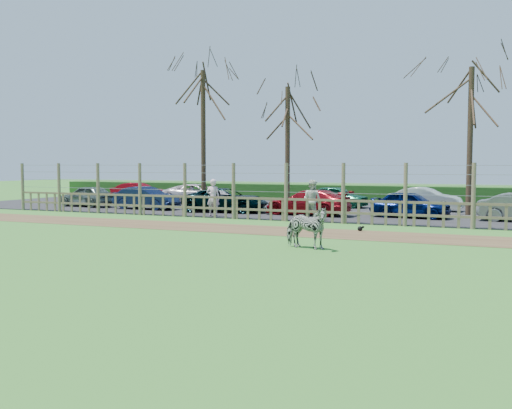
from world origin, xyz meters
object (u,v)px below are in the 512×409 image
at_px(tree_right, 471,105).
at_px(zebra, 306,227).
at_px(car_8, 198,194).
at_px(car_1, 146,198).
at_px(crow, 360,228).
at_px(car_4, 411,204).
at_px(car_3, 308,202).
at_px(visitor_b, 312,200).
at_px(visitor_a, 213,198).
at_px(car_2, 226,200).
at_px(car_7, 139,192).
at_px(tree_mid, 288,118).
at_px(car_10, 337,196).
at_px(car_11, 425,199).
at_px(car_0, 88,196).
at_px(tree_left, 203,105).

xyz_separation_m(tree_right, zebra, (-3.64, -13.30, -4.62)).
bearing_deg(car_8, car_1, 169.25).
xyz_separation_m(zebra, crow, (0.42, 4.94, -0.52)).
xyz_separation_m(tree_right, car_4, (-2.30, -2.60, -4.60)).
bearing_deg(car_3, visitor_b, 28.61).
relative_size(zebra, visitor_a, 0.85).
distance_m(crow, car_2, 9.62).
height_order(car_3, car_7, same).
bearing_deg(crow, tree_mid, 126.37).
distance_m(car_4, car_10, 6.80).
height_order(car_10, car_11, same).
relative_size(tree_right, car_1, 2.02).
relative_size(visitor_b, car_11, 0.47).
xyz_separation_m(car_0, car_10, (13.18, 5.22, 0.00)).
height_order(car_0, car_7, same).
relative_size(tree_mid, car_3, 1.65).
bearing_deg(car_11, car_8, 95.41).
bearing_deg(zebra, crow, 5.93).
distance_m(visitor_a, car_4, 8.97).
xyz_separation_m(visitor_b, car_7, (-14.34, 7.63, -0.26)).
distance_m(visitor_b, car_8, 12.03).
distance_m(car_8, car_10, 8.65).
bearing_deg(crow, tree_left, 146.32).
xyz_separation_m(tree_mid, car_7, (-11.37, 2.72, -4.23)).
distance_m(visitor_b, car_11, 8.16).
distance_m(tree_mid, car_4, 8.20).
height_order(crow, car_2, car_2).
relative_size(tree_right, car_2, 1.70).
relative_size(visitor_b, car_7, 0.47).
bearing_deg(car_4, tree_mid, 79.24).
height_order(tree_mid, car_11, tree_mid).
bearing_deg(car_10, tree_right, -103.61).
xyz_separation_m(car_0, car_8, (4.54, 4.73, 0.00)).
bearing_deg(car_1, visitor_b, -99.75).
xyz_separation_m(tree_right, car_0, (-20.23, -2.96, -4.60)).
bearing_deg(car_7, crow, -129.13).
distance_m(tree_right, visitor_b, 9.19).
bearing_deg(visitor_b, crow, 149.86).
relative_size(visitor_a, car_1, 0.47).
bearing_deg(car_10, zebra, -163.50).
height_order(tree_right, car_11, tree_right).
xyz_separation_m(tree_mid, car_4, (6.70, -2.10, -4.23)).
height_order(car_4, car_11, same).
bearing_deg(car_4, car_1, 99.29).
bearing_deg(visitor_b, car_2, -6.58).
height_order(crow, car_7, car_7).
xyz_separation_m(tree_mid, car_3, (2.01, -2.64, -4.23)).
relative_size(tree_right, car_0, 2.09).
distance_m(tree_right, car_8, 16.44).
relative_size(visitor_a, car_7, 0.47).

